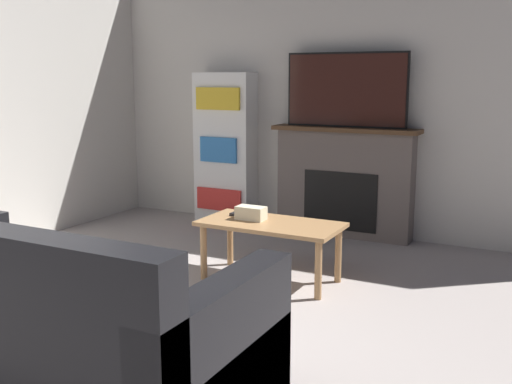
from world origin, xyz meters
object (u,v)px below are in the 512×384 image
Objects in this scene: fireplace at (344,181)px; bookshelf at (225,148)px; coffee_table at (271,230)px; couch at (44,342)px; tv at (346,90)px.

bookshelf is (-1.29, -0.02, 0.25)m from fireplace.
coffee_table is 1.97m from bookshelf.
bookshelf reaches higher than fireplace.
couch is 1.27× the size of bookshelf.
bookshelf is at bearing 130.18° from coffee_table.
couch is 2.05m from coffee_table.
coffee_table is at bearing -91.72° from fireplace.
fireplace is 1.34× the size of coffee_table.
fireplace is 1.21× the size of tv.
tv is 0.75× the size of bookshelf.
tv is at bearing -90.00° from fireplace.
coffee_table is 0.67× the size of bookshelf.
tv reaches higher than couch.
tv is 1.43m from bookshelf.
couch is 1.88× the size of coffee_table.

